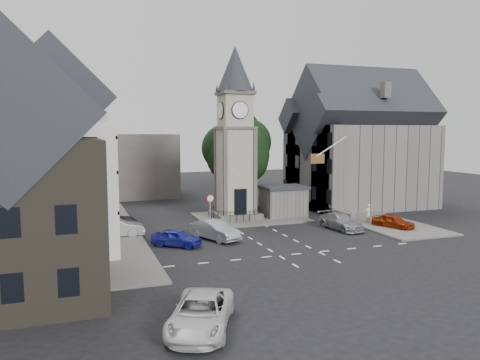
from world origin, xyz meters
name	(u,v)px	position (x,y,z in m)	size (l,w,h in m)	color
ground	(268,237)	(0.00, 0.00, 0.00)	(120.00, 120.00, 0.00)	black
pavement_west	(101,232)	(-12.50, 6.00, 0.07)	(6.00, 30.00, 0.14)	#595651
pavement_east	(344,211)	(12.00, 8.00, 0.07)	(6.00, 26.00, 0.14)	#595651
central_island	(250,217)	(1.50, 8.00, 0.08)	(10.00, 8.00, 0.16)	#595651
road_markings	(299,254)	(0.00, -5.50, 0.01)	(20.00, 8.00, 0.01)	silver
clock_tower	(235,134)	(0.00, 7.99, 8.12)	(4.86, 4.86, 16.25)	#4C4944
stone_shelter	(283,201)	(4.80, 7.50, 1.55)	(4.30, 3.30, 3.08)	#5D5B56
town_tree	(238,145)	(2.00, 13.00, 6.97)	(7.20, 7.20, 10.80)	black
warning_sign_post	(210,204)	(-3.20, 5.43, 2.03)	(0.70, 0.19, 2.85)	black
terrace_pink	(62,149)	(-15.50, 16.00, 6.58)	(8.10, 7.60, 12.80)	#B47C82
terrace_cream	(59,153)	(-15.50, 8.00, 6.58)	(8.10, 7.60, 12.80)	beige
terrace_tudor	(56,164)	(-15.50, 0.00, 6.19)	(8.10, 7.60, 12.00)	silver
building_sw_stone	(17,194)	(-17.00, -9.00, 5.35)	(8.60, 7.60, 10.40)	#423B31
backdrop_west	(94,166)	(-12.00, 28.00, 4.00)	(20.00, 10.00, 8.00)	#4C4944
east_building	(358,150)	(15.59, 11.00, 6.26)	(14.40, 11.40, 12.60)	#5D5B56
east_boundary_wall	(311,206)	(9.20, 10.00, 0.45)	(0.40, 16.00, 0.90)	#5D5B56
flagpole	(331,146)	(8.00, 4.00, 7.00)	(3.68, 0.10, 2.74)	white
car_west_blue	(176,238)	(-7.50, -0.62, 0.64)	(1.50, 3.74, 1.27)	navy
car_west_silver	(115,228)	(-11.50, 3.96, 0.76)	(1.60, 4.60, 1.52)	#AEB3B6
car_west_grey	(111,220)	(-11.50, 8.00, 0.63)	(2.10, 4.56, 1.27)	#2B2C2E
car_island_silver	(215,230)	(-4.23, 0.50, 0.75)	(1.58, 4.53, 1.49)	#9FA2A7
car_island_east	(341,222)	(7.00, 0.50, 0.68)	(1.92, 4.71, 1.37)	#94979B
car_east_red	(393,221)	(11.50, -0.65, 0.63)	(1.48, 3.68, 1.25)	maroon
van_sw_white	(201,313)	(-9.50, -15.18, 0.72)	(2.40, 5.20, 1.44)	silver
pedestrian	(368,214)	(10.75, 2.00, 0.90)	(0.66, 0.43, 1.80)	beige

